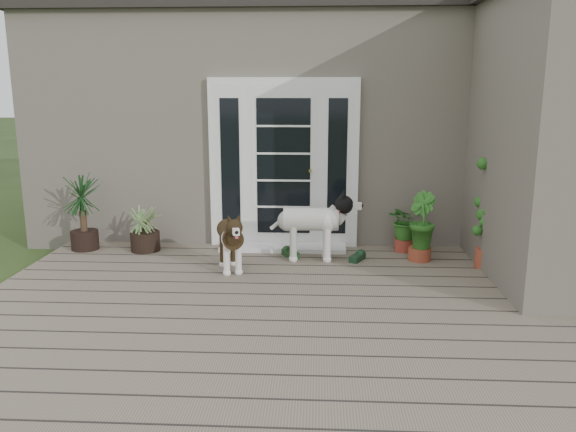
{
  "coord_description": "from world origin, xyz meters",
  "views": [
    {
      "loc": [
        0.24,
        -4.65,
        2.11
      ],
      "look_at": [
        -0.1,
        1.75,
        0.7
      ],
      "focal_mm": 35.66,
      "sensor_mm": 36.0,
      "label": 1
    }
  ],
  "objects": [
    {
      "name": "deck",
      "position": [
        0.0,
        0.4,
        0.06
      ],
      "size": [
        6.2,
        4.6,
        0.12
      ],
      "primitive_type": "cube",
      "color": "#6B5B4C",
      "rests_on": "ground"
    },
    {
      "name": "brindle_dog",
      "position": [
        -0.74,
        1.49,
        0.43
      ],
      "size": [
        0.52,
        0.8,
        0.62
      ],
      "primitive_type": null,
      "rotation": [
        0.0,
        0.0,
        3.44
      ],
      "color": "#3F2C17",
      "rests_on": "deck"
    },
    {
      "name": "door_step",
      "position": [
        -0.2,
        2.4,
        0.14
      ],
      "size": [
        1.6,
        0.4,
        0.05
      ],
      "primitive_type": "cube",
      "color": "white",
      "rests_on": "deck"
    },
    {
      "name": "clog_right",
      "position": [
        0.72,
        1.95,
        0.17
      ],
      "size": [
        0.28,
        0.35,
        0.09
      ],
      "primitive_type": null,
      "rotation": [
        0.0,
        0.0,
        -0.48
      ],
      "color": "#13311C",
      "rests_on": "deck"
    },
    {
      "name": "house_wing",
      "position": [
        2.9,
        1.5,
        1.55
      ],
      "size": [
        1.6,
        2.4,
        3.1
      ],
      "primitive_type": "cube",
      "color": "#665E54",
      "rests_on": "ground"
    },
    {
      "name": "clog_left",
      "position": [
        -0.09,
        2.05,
        0.17
      ],
      "size": [
        0.29,
        0.35,
        0.1
      ],
      "primitive_type": null,
      "rotation": [
        0.0,
        0.0,
        0.54
      ],
      "color": "#153414",
      "rests_on": "deck"
    },
    {
      "name": "door_unit",
      "position": [
        -0.2,
        2.6,
        1.19
      ],
      "size": [
        1.9,
        0.14,
        2.15
      ],
      "primitive_type": "cube",
      "color": "white",
      "rests_on": "deck"
    },
    {
      "name": "herb_c",
      "position": [
        2.36,
        2.1,
        0.39
      ],
      "size": [
        0.46,
        0.46,
        0.54
      ],
      "primitive_type": "imported",
      "rotation": [
        0.0,
        0.0,
        4.3
      ],
      "color": "#235F1B",
      "rests_on": "deck"
    },
    {
      "name": "herb_a",
      "position": [
        1.34,
        2.4,
        0.4
      ],
      "size": [
        0.63,
        0.63,
        0.56
      ],
      "primitive_type": "imported",
      "rotation": [
        0.0,
        0.0,
        0.85
      ],
      "color": "#195919",
      "rests_on": "deck"
    },
    {
      "name": "sapling",
      "position": [
        2.2,
        1.77,
        0.91
      ],
      "size": [
        0.49,
        0.49,
        1.58
      ],
      "primitive_type": null,
      "rotation": [
        0.0,
        0.0,
        0.05
      ],
      "color": "#1D4D16",
      "rests_on": "deck"
    },
    {
      "name": "herb_b",
      "position": [
        1.46,
        2.0,
        0.42
      ],
      "size": [
        0.5,
        0.5,
        0.61
      ],
      "primitive_type": "imported",
      "rotation": [
        0.0,
        0.0,
        1.86
      ],
      "color": "#205618",
      "rests_on": "deck"
    },
    {
      "name": "roof_main",
      "position": [
        0.0,
        4.65,
        3.2
      ],
      "size": [
        7.6,
        4.2,
        0.2
      ],
      "primitive_type": "cube",
      "color": "#2D2826",
      "rests_on": "house_main"
    },
    {
      "name": "spider_plant",
      "position": [
        -1.94,
        2.25,
        0.45
      ],
      "size": [
        0.79,
        0.79,
        0.65
      ],
      "primitive_type": null,
      "rotation": [
        0.0,
        0.0,
        -0.38
      ],
      "color": "#75975D",
      "rests_on": "deck"
    },
    {
      "name": "house_main",
      "position": [
        0.0,
        4.65,
        1.55
      ],
      "size": [
        7.4,
        4.0,
        3.1
      ],
      "primitive_type": "cube",
      "color": "#665E54",
      "rests_on": "ground"
    },
    {
      "name": "white_dog",
      "position": [
        0.16,
        1.94,
        0.49
      ],
      "size": [
        0.89,
        0.4,
        0.73
      ],
      "primitive_type": null,
      "rotation": [
        0.0,
        0.0,
        -1.55
      ],
      "color": "white",
      "rests_on": "deck"
    },
    {
      "name": "yucca",
      "position": [
        -2.73,
        2.27,
        0.6
      ],
      "size": [
        0.76,
        0.76,
        0.95
      ],
      "primitive_type": null,
      "rotation": [
        0.0,
        0.0,
        -0.17
      ],
      "color": "black",
      "rests_on": "deck"
    }
  ]
}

